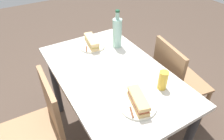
% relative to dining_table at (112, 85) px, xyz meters
% --- Properties ---
extents(ground_plane, '(8.00, 8.00, 0.00)m').
position_rel_dining_table_xyz_m(ground_plane, '(0.00, 0.00, -0.63)').
color(ground_plane, '#47382D').
extents(dining_table, '(1.20, 0.74, 0.75)m').
position_rel_dining_table_xyz_m(dining_table, '(0.00, 0.00, 0.00)').
color(dining_table, beige).
rests_on(dining_table, ground).
extents(chair_far, '(0.41, 0.41, 0.86)m').
position_rel_dining_table_xyz_m(chair_far, '(-0.00, 0.56, -0.13)').
color(chair_far, '#936B47').
rests_on(chair_far, ground).
extents(chair_near, '(0.46, 0.46, 0.86)m').
position_rel_dining_table_xyz_m(chair_near, '(-0.11, -0.57, -0.13)').
color(chair_near, '#936B47').
rests_on(chair_near, ground).
extents(plate_near, '(0.22, 0.22, 0.01)m').
position_rel_dining_table_xyz_m(plate_near, '(0.39, -0.03, 0.13)').
color(plate_near, silver).
rests_on(plate_near, dining_table).
extents(baguette_sandwich_near, '(0.23, 0.11, 0.07)m').
position_rel_dining_table_xyz_m(baguette_sandwich_near, '(0.39, -0.03, 0.17)').
color(baguette_sandwich_near, '#DBB77A').
rests_on(baguette_sandwich_near, plate_near).
extents(knife_near, '(0.17, 0.08, 0.01)m').
position_rel_dining_table_xyz_m(knife_near, '(0.39, 0.02, 0.14)').
color(knife_near, silver).
rests_on(knife_near, plate_near).
extents(plate_far, '(0.22, 0.22, 0.01)m').
position_rel_dining_table_xyz_m(plate_far, '(-0.36, 0.04, 0.13)').
color(plate_far, silver).
rests_on(plate_far, dining_table).
extents(baguette_sandwich_far, '(0.21, 0.12, 0.07)m').
position_rel_dining_table_xyz_m(baguette_sandwich_far, '(-0.36, 0.04, 0.17)').
color(baguette_sandwich_far, tan).
rests_on(baguette_sandwich_far, plate_far).
extents(knife_far, '(0.17, 0.08, 0.01)m').
position_rel_dining_table_xyz_m(knife_far, '(-0.36, 0.09, 0.14)').
color(knife_far, silver).
rests_on(knife_far, plate_far).
extents(water_bottle, '(0.08, 0.08, 0.32)m').
position_rel_dining_table_xyz_m(water_bottle, '(0.29, -0.22, 0.25)').
color(water_bottle, '#99C6B7').
rests_on(water_bottle, dining_table).
extents(beer_glass, '(0.06, 0.06, 0.13)m').
position_rel_dining_table_xyz_m(beer_glass, '(-0.31, -0.19, 0.19)').
color(beer_glass, gold).
rests_on(beer_glass, dining_table).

